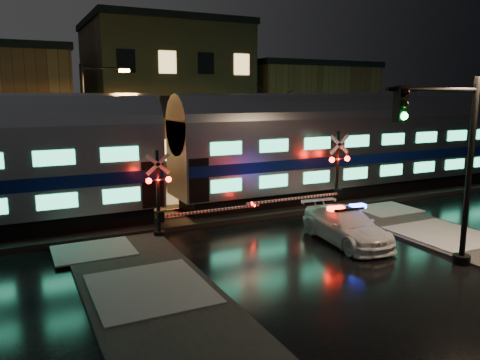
# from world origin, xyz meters

# --- Properties ---
(ground) EXTENTS (120.00, 120.00, 0.00)m
(ground) POSITION_xyz_m (0.00, 0.00, 0.00)
(ground) COLOR black
(ground) RESTS_ON ground
(ballast) EXTENTS (90.00, 4.20, 0.24)m
(ballast) POSITION_xyz_m (0.00, 5.00, 0.12)
(ballast) COLOR black
(ballast) RESTS_ON ground
(sidewalk_left) EXTENTS (4.00, 20.00, 0.12)m
(sidewalk_left) POSITION_xyz_m (-6.50, -6.00, 0.06)
(sidewalk_left) COLOR #2D2D2D
(sidewalk_left) RESTS_ON ground
(building_mid) EXTENTS (12.00, 11.00, 11.50)m
(building_mid) POSITION_xyz_m (2.00, 22.50, 5.75)
(building_mid) COLOR brown
(building_mid) RESTS_ON ground
(building_right) EXTENTS (12.00, 10.00, 8.50)m
(building_right) POSITION_xyz_m (15.00, 22.00, 4.25)
(building_right) COLOR brown
(building_right) RESTS_ON ground
(train) EXTENTS (51.00, 3.12, 5.92)m
(train) POSITION_xyz_m (-3.41, 5.00, 3.38)
(train) COLOR black
(train) RESTS_ON ballast
(police_car) EXTENTS (2.42, 5.05, 1.58)m
(police_car) POSITION_xyz_m (2.24, -1.67, 0.72)
(police_car) COLOR white
(police_car) RESTS_ON ground
(crossing_signal_right) EXTENTS (6.01, 0.67, 4.26)m
(crossing_signal_right) POSITION_xyz_m (4.48, 2.31, 1.76)
(crossing_signal_right) COLOR black
(crossing_signal_right) RESTS_ON ground
(crossing_signal_left) EXTENTS (5.36, 0.64, 3.80)m
(crossing_signal_left) POSITION_xyz_m (-4.23, 2.30, 1.56)
(crossing_signal_left) COLOR black
(crossing_signal_left) RESTS_ON ground
(traffic_light) EXTENTS (4.34, 0.75, 6.71)m
(traffic_light) POSITION_xyz_m (3.35, -5.61, 3.57)
(traffic_light) COLOR black
(traffic_light) RESTS_ON ground
(streetlight) EXTENTS (2.55, 0.27, 7.64)m
(streetlight) POSITION_xyz_m (-6.26, 9.00, 4.40)
(streetlight) COLOR black
(streetlight) RESTS_ON ground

